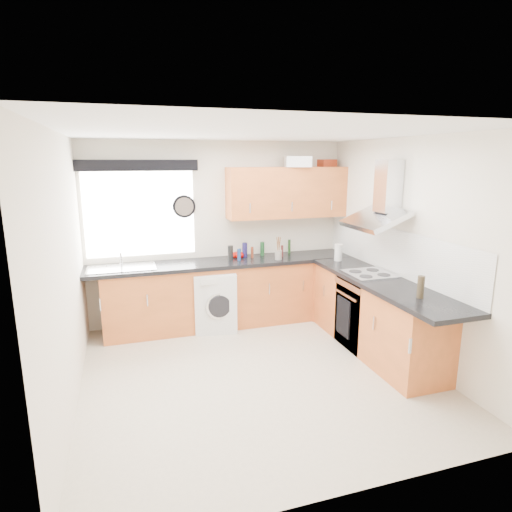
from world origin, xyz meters
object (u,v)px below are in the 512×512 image
object	(u,v)px
extractor_hood	(381,202)
washing_machine	(215,300)
oven	(367,313)
upper_cabinets	(287,192)

from	to	relation	value
extractor_hood	washing_machine	bearing A→B (deg)	147.92
oven	extractor_hood	distance (m)	1.35
extractor_hood	upper_cabinets	world-z (taller)	upper_cabinets
oven	extractor_hood	size ratio (longest dim) A/B	1.09
oven	upper_cabinets	bearing A→B (deg)	112.54
upper_cabinets	washing_machine	bearing A→B (deg)	-168.49
extractor_hood	oven	bearing A→B (deg)	180.00
oven	upper_cabinets	distance (m)	1.99
upper_cabinets	washing_machine	distance (m)	1.80
extractor_hood	washing_machine	xyz separation A→B (m)	(-1.76, 1.10, -1.37)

